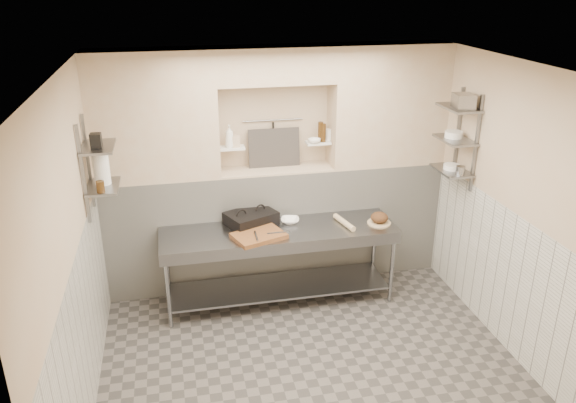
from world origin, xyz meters
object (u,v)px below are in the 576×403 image
object	(u,v)px
panini_press	(251,218)
bread_loaf	(379,217)
rolling_pin	(344,222)
bowl_alcove	(314,141)
mixing_bowl	(290,221)
bottle_soap	(229,136)
prep_table	(279,251)
cutting_board	(259,236)
jug_left	(101,169)

from	to	relation	value
panini_press	bread_loaf	bearing A→B (deg)	-35.45
rolling_pin	panini_press	bearing A→B (deg)	166.76
panini_press	bowl_alcove	distance (m)	1.15
mixing_bowl	bottle_soap	bearing A→B (deg)	147.69
prep_table	bowl_alcove	distance (m)	1.32
bottle_soap	bowl_alcove	xyz separation A→B (m)	(0.97, -0.02, -0.10)
cutting_board	bowl_alcove	bearing A→B (deg)	41.14
bowl_alcove	rolling_pin	bearing A→B (deg)	-68.18
bottle_soap	panini_press	bearing A→B (deg)	-62.78
prep_table	mixing_bowl	size ratio (longest dim) A/B	12.67
panini_press	mixing_bowl	xyz separation A→B (m)	(0.44, -0.05, -0.05)
panini_press	cutting_board	bearing A→B (deg)	-109.87
prep_table	rolling_pin	bearing A→B (deg)	-1.22
rolling_pin	bottle_soap	world-z (taller)	bottle_soap
prep_table	jug_left	size ratio (longest dim) A/B	8.42
cutting_board	mixing_bowl	xyz separation A→B (m)	(0.41, 0.32, 0.00)
panini_press	rolling_pin	bearing A→B (deg)	-37.30
cutting_board	mixing_bowl	size ratio (longest dim) A/B	2.57
panini_press	bottle_soap	size ratio (longest dim) A/B	2.51
prep_table	mixing_bowl	xyz separation A→B (m)	(0.16, 0.17, 0.28)
cutting_board	bowl_alcove	xyz separation A→B (m)	(0.77, 0.67, 0.81)
rolling_pin	jug_left	size ratio (longest dim) A/B	1.31
bread_loaf	jug_left	size ratio (longest dim) A/B	0.64
panini_press	cutting_board	xyz separation A→B (m)	(0.03, -0.37, -0.05)
bread_loaf	bowl_alcove	xyz separation A→B (m)	(-0.61, 0.59, 0.76)
bottle_soap	mixing_bowl	bearing A→B (deg)	-32.31
jug_left	bread_loaf	bearing A→B (deg)	0.50
panini_press	bread_loaf	xyz separation A→B (m)	(1.41, -0.28, 0.00)
prep_table	mixing_bowl	distance (m)	0.37
bowl_alcove	bottle_soap	bearing A→B (deg)	178.54
rolling_pin	mixing_bowl	bearing A→B (deg)	162.21
bread_loaf	bowl_alcove	world-z (taller)	bowl_alcove
prep_table	cutting_board	world-z (taller)	cutting_board
mixing_bowl	bread_loaf	size ratio (longest dim) A/B	1.05
rolling_pin	bowl_alcove	size ratio (longest dim) A/B	2.76
bread_loaf	cutting_board	bearing A→B (deg)	-176.55
panini_press	prep_table	bearing A→B (deg)	-62.92
cutting_board	panini_press	bearing A→B (deg)	94.20
mixing_bowl	bowl_alcove	distance (m)	0.96
prep_table	jug_left	bearing A→B (deg)	-177.20
prep_table	panini_press	distance (m)	0.49
prep_table	bread_loaf	size ratio (longest dim) A/B	13.25
rolling_pin	bowl_alcove	bearing A→B (deg)	111.82
jug_left	cutting_board	bearing A→B (deg)	-2.21
bottle_soap	jug_left	bearing A→B (deg)	-154.04
cutting_board	rolling_pin	size ratio (longest dim) A/B	1.30
rolling_pin	bowl_alcove	world-z (taller)	bowl_alcove
cutting_board	bread_loaf	world-z (taller)	bread_loaf
mixing_bowl	jug_left	distance (m)	2.11
prep_table	cutting_board	distance (m)	0.40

